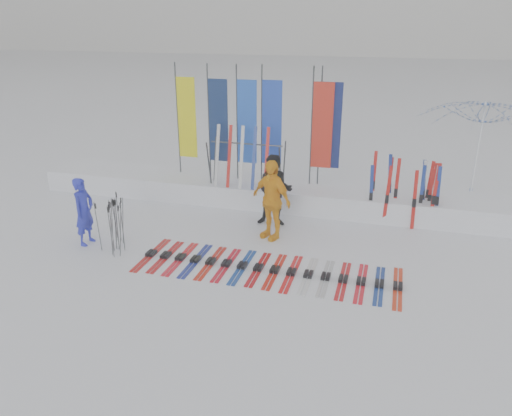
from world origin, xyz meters
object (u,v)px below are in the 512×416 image
(tent_canopy, at_px, (477,154))
(ski_rack, at_px, (246,158))
(person_blue, at_px, (84,211))
(person_yellow, at_px, (271,200))
(person_black, at_px, (275,191))
(ski_row, at_px, (266,269))

(tent_canopy, bearing_deg, ski_rack, -164.40)
(person_blue, xyz_separation_m, tent_canopy, (8.90, 5.07, 0.71))
(person_yellow, bearing_deg, person_black, 126.14)
(ski_row, bearing_deg, ski_rack, 112.91)
(person_black, height_order, ski_row, person_black)
(person_black, distance_m, tent_canopy, 5.71)
(ski_row, distance_m, ski_rack, 4.09)
(person_yellow, bearing_deg, ski_row, -50.25)
(person_black, relative_size, tent_canopy, 0.54)
(person_black, relative_size, ski_rack, 0.90)
(tent_canopy, distance_m, ski_row, 7.08)
(person_black, distance_m, ski_rack, 1.60)
(person_black, xyz_separation_m, ski_rack, (-1.07, 1.09, 0.47))
(person_yellow, xyz_separation_m, ski_rack, (-1.18, 1.89, 0.42))
(tent_canopy, relative_size, ski_row, 0.61)
(person_black, bearing_deg, person_yellow, -90.18)
(person_black, bearing_deg, ski_row, -87.73)
(person_black, xyz_separation_m, person_yellow, (0.10, -0.80, 0.05))
(person_blue, relative_size, ski_rack, 0.79)
(ski_rack, bearing_deg, person_black, -45.58)
(ski_row, bearing_deg, person_black, 99.95)
(person_yellow, xyz_separation_m, tent_canopy, (4.84, 3.57, 0.55))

